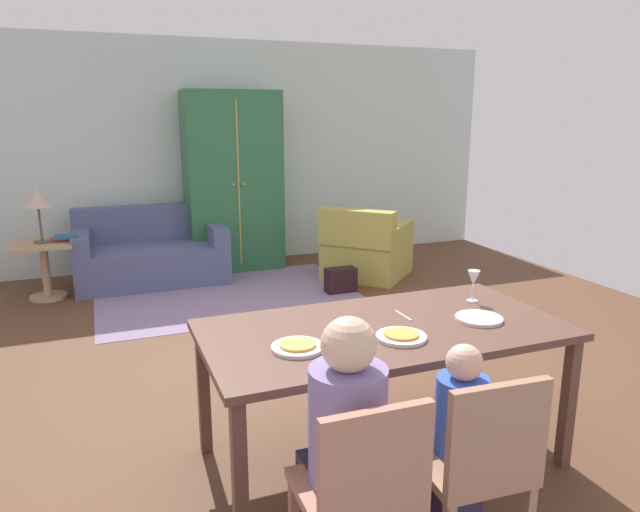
% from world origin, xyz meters
% --- Properties ---
extents(ground_plane, '(7.17, 6.06, 0.02)m').
position_xyz_m(ground_plane, '(0.00, 0.43, -0.01)').
color(ground_plane, brown).
extents(back_wall, '(7.17, 0.10, 2.70)m').
position_xyz_m(back_wall, '(0.00, 3.51, 1.35)').
color(back_wall, silver).
rests_on(back_wall, ground_plane).
extents(dining_table, '(1.87, 0.95, 0.76)m').
position_xyz_m(dining_table, '(-0.19, -1.14, 0.69)').
color(dining_table, brown).
rests_on(dining_table, ground_plane).
extents(plate_near_man, '(0.25, 0.25, 0.02)m').
position_xyz_m(plate_near_man, '(-0.70, -1.26, 0.77)').
color(plate_near_man, silver).
rests_on(plate_near_man, dining_table).
extents(pizza_near_man, '(0.17, 0.17, 0.01)m').
position_xyz_m(pizza_near_man, '(-0.70, -1.26, 0.78)').
color(pizza_near_man, gold).
rests_on(pizza_near_man, plate_near_man).
extents(plate_near_child, '(0.25, 0.25, 0.02)m').
position_xyz_m(plate_near_child, '(-0.19, -1.32, 0.77)').
color(plate_near_child, silver).
rests_on(plate_near_child, dining_table).
extents(pizza_near_child, '(0.17, 0.17, 0.01)m').
position_xyz_m(pizza_near_child, '(-0.19, -1.32, 0.78)').
color(pizza_near_child, gold).
rests_on(pizza_near_child, plate_near_child).
extents(plate_near_woman, '(0.25, 0.25, 0.02)m').
position_xyz_m(plate_near_woman, '(0.33, -1.24, 0.77)').
color(plate_near_woman, silver).
rests_on(plate_near_woman, dining_table).
extents(wine_glass, '(0.07, 0.07, 0.19)m').
position_xyz_m(wine_glass, '(0.48, -0.96, 0.89)').
color(wine_glass, silver).
rests_on(wine_glass, dining_table).
extents(fork, '(0.03, 0.15, 0.01)m').
position_xyz_m(fork, '(-0.47, -1.19, 0.76)').
color(fork, silver).
rests_on(fork, dining_table).
extents(knife, '(0.02, 0.17, 0.01)m').
position_xyz_m(knife, '(-0.02, -1.04, 0.76)').
color(knife, silver).
rests_on(knife, dining_table).
extents(dining_chair_man, '(0.43, 0.43, 0.87)m').
position_xyz_m(dining_chair_man, '(-0.70, -1.98, 0.49)').
color(dining_chair_man, '#AF735A').
rests_on(dining_chair_man, ground_plane).
extents(person_man, '(0.30, 0.40, 1.11)m').
position_xyz_m(person_man, '(-0.70, -1.80, 0.51)').
color(person_man, '#342E44').
rests_on(person_man, ground_plane).
extents(dining_chair_child, '(0.45, 0.45, 0.87)m').
position_xyz_m(dining_chair_child, '(-0.19, -1.97, 0.49)').
color(dining_chair_child, '#A27358').
rests_on(dining_chair_child, ground_plane).
extents(person_child, '(0.22, 0.29, 0.92)m').
position_xyz_m(person_child, '(-0.19, -1.80, 0.43)').
color(person_child, '#383255').
rests_on(person_child, ground_plane).
extents(area_rug, '(2.60, 1.80, 0.01)m').
position_xyz_m(area_rug, '(-0.33, 2.02, 0.00)').
color(area_rug, gray).
rests_on(area_rug, ground_plane).
extents(couch, '(1.60, 0.86, 0.82)m').
position_xyz_m(couch, '(-1.00, 2.88, 0.30)').
color(couch, '#4F577E').
rests_on(couch, ground_plane).
extents(armchair, '(1.21, 1.21, 0.82)m').
position_xyz_m(armchair, '(1.32, 2.18, 0.32)').
color(armchair, '#A89F47').
rests_on(armchair, ground_plane).
extents(armoire, '(1.10, 0.59, 2.10)m').
position_xyz_m(armoire, '(0.01, 3.12, 1.05)').
color(armoire, '#2B683F').
rests_on(armoire, ground_plane).
extents(side_table, '(0.56, 0.56, 0.58)m').
position_xyz_m(side_table, '(-2.06, 2.62, 0.38)').
color(side_table, tan).
rests_on(side_table, ground_plane).
extents(table_lamp, '(0.26, 0.26, 0.54)m').
position_xyz_m(table_lamp, '(-2.06, 2.62, 1.01)').
color(table_lamp, brown).
rests_on(table_lamp, side_table).
extents(book_lower, '(0.22, 0.16, 0.03)m').
position_xyz_m(book_lower, '(-1.88, 2.65, 0.59)').
color(book_lower, maroon).
rests_on(book_lower, side_table).
extents(book_upper, '(0.22, 0.16, 0.03)m').
position_xyz_m(book_upper, '(-1.84, 2.62, 0.62)').
color(book_upper, '#225775').
rests_on(book_upper, book_lower).
extents(handbag, '(0.32, 0.16, 0.26)m').
position_xyz_m(handbag, '(0.81, 1.72, 0.13)').
color(handbag, black).
rests_on(handbag, ground_plane).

